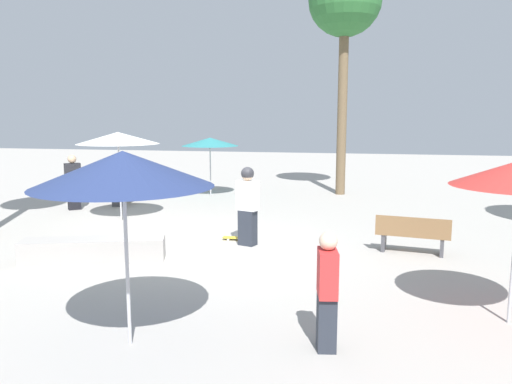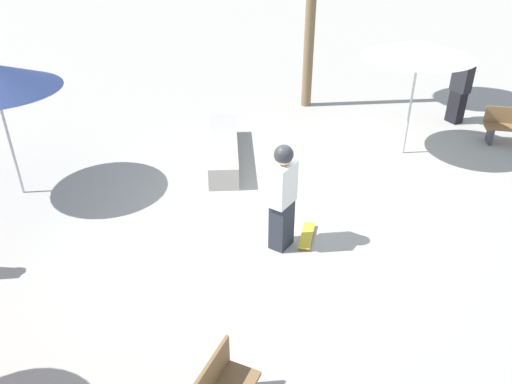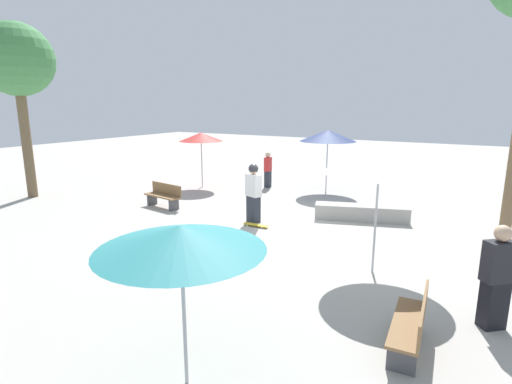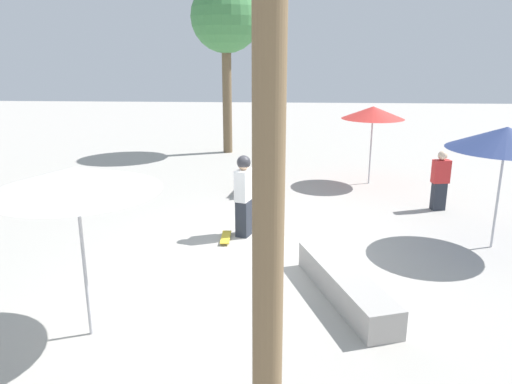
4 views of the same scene
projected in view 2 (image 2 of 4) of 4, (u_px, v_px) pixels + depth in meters
The scene contains 6 objects.
ground_plane at pixel (263, 221), 9.13m from camera, with size 60.00×60.00×0.00m, color #ADA8A0.
skater_main at pixel (282, 194), 7.99m from camera, with size 0.56×0.42×1.87m.
skateboard at pixel (307, 235), 8.65m from camera, with size 0.81×0.23×0.07m.
concrete_ledge at pixel (224, 149), 11.22m from camera, with size 2.99×1.50×0.49m.
shade_umbrella_white at pixel (420, 49), 10.39m from camera, with size 2.35×2.35×2.58m.
bystander_far at pixel (460, 89), 12.79m from camera, with size 0.55×0.52×1.79m.
Camera 2 is at (7.39, 1.80, 5.08)m, focal length 35.00 mm.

